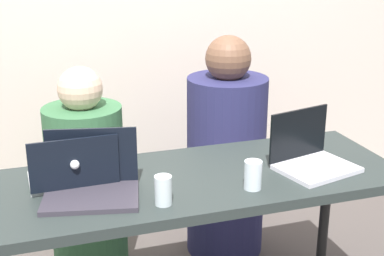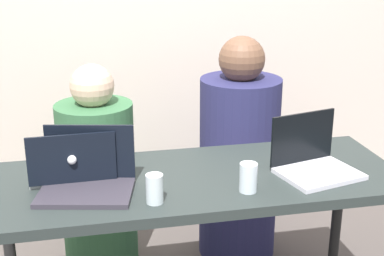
{
  "view_description": "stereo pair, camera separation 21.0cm",
  "coord_description": "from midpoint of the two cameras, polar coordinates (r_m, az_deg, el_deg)",
  "views": [
    {
      "loc": [
        -0.61,
        -1.83,
        1.6
      ],
      "look_at": [
        0.0,
        0.06,
        0.92
      ],
      "focal_mm": 50.0,
      "sensor_mm": 36.0,
      "label": 1
    },
    {
      "loc": [
        -0.41,
        -1.88,
        1.6
      ],
      "look_at": [
        0.0,
        0.06,
        0.92
      ],
      "focal_mm": 50.0,
      "sensor_mm": 36.0,
      "label": 2
    }
  ],
  "objects": [
    {
      "name": "laptop_front_left",
      "position": [
        1.99,
        -13.7,
        -5.7
      ],
      "size": [
        0.38,
        0.31,
        0.23
      ],
      "rotation": [
        0.0,
        0.0,
        -0.21
      ],
      "color": "#38333E",
      "rests_on": "desk"
    },
    {
      "name": "laptop_front_right",
      "position": [
        2.2,
        9.86,
        -2.99
      ],
      "size": [
        0.35,
        0.3,
        0.23
      ],
      "rotation": [
        0.0,
        0.0,
        0.24
      ],
      "color": "silver",
      "rests_on": "desk"
    },
    {
      "name": "water_glass_right",
      "position": [
        1.99,
        3.51,
        -5.28
      ],
      "size": [
        0.07,
        0.07,
        0.11
      ],
      "color": "silver",
      "rests_on": "desk"
    },
    {
      "name": "laptop_back_left",
      "position": [
        2.1,
        -15.41,
        -4.71
      ],
      "size": [
        0.33,
        0.25,
        0.21
      ],
      "rotation": [
        0.0,
        0.0,
        3.17
      ],
      "color": "#AFB5B6",
      "rests_on": "desk"
    },
    {
      "name": "person_on_right",
      "position": [
        2.83,
        1.53,
        -3.45
      ],
      "size": [
        0.45,
        0.45,
        1.19
      ],
      "rotation": [
        0.0,
        0.0,
        3.06
      ],
      "color": "navy",
      "rests_on": "ground"
    },
    {
      "name": "desk",
      "position": [
        2.14,
        -2.32,
        -7.03
      ],
      "size": [
        1.64,
        0.61,
        0.74
      ],
      "color": "#29312F",
      "rests_on": "ground"
    },
    {
      "name": "back_wall",
      "position": [
        3.15,
        -8.61,
        11.03
      ],
      "size": [
        4.5,
        0.1,
        2.37
      ],
      "primitive_type": "cube",
      "color": "beige",
      "rests_on": "ground"
    },
    {
      "name": "water_glass_left",
      "position": [
        1.88,
        -6.31,
        -6.89
      ],
      "size": [
        0.06,
        0.06,
        0.11
      ],
      "color": "silver",
      "rests_on": "desk"
    },
    {
      "name": "person_on_left",
      "position": [
        2.71,
        -13.35,
        -6.1
      ],
      "size": [
        0.46,
        0.46,
        1.08
      ],
      "rotation": [
        0.0,
        0.0,
        3.41
      ],
      "color": "#366740",
      "rests_on": "ground"
    }
  ]
}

